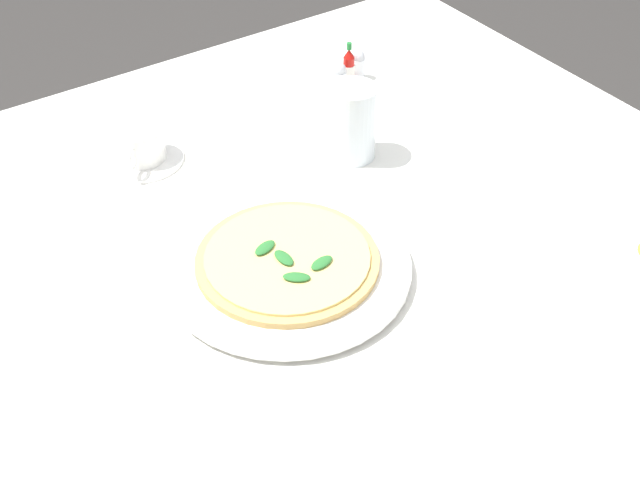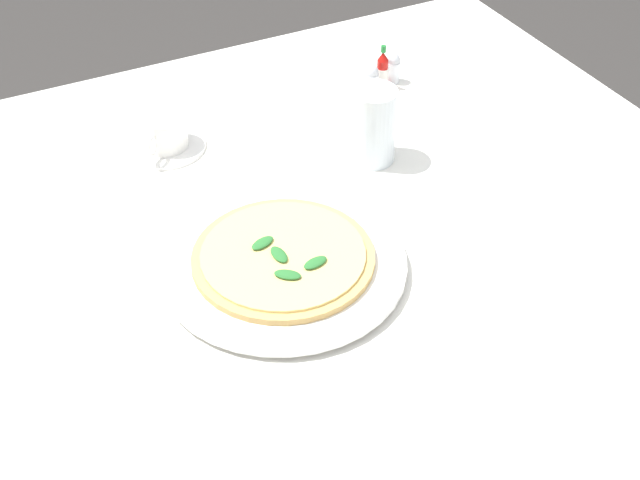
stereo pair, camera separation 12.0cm
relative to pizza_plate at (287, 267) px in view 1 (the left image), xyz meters
The scene contains 8 objects.
dining_table 0.19m from the pizza_plate, 12.41° to the left, with size 1.21×1.21×0.75m.
pizza_plate is the anchor object (origin of this frame).
pizza 0.01m from the pizza_plate, 101.04° to the right, with size 0.25×0.25×0.02m.
coffee_cup_near_right 0.36m from the pizza_plate, 97.59° to the left, with size 0.13×0.13×0.06m.
water_glass_near_left 0.30m from the pizza_plate, 37.16° to the left, with size 0.07×0.07×0.12m.
hot_sauce_bottle 0.52m from the pizza_plate, 45.16° to the left, with size 0.02×0.02×0.08m.
salt_shaker 0.54m from the pizza_plate, 43.81° to the left, with size 0.03×0.03×0.06m.
pepper_shaker 0.49m from the pizza_plate, 46.66° to the left, with size 0.03×0.03×0.06m.
Camera 1 is at (-0.58, -0.77, 1.55)m, focal length 48.70 mm.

